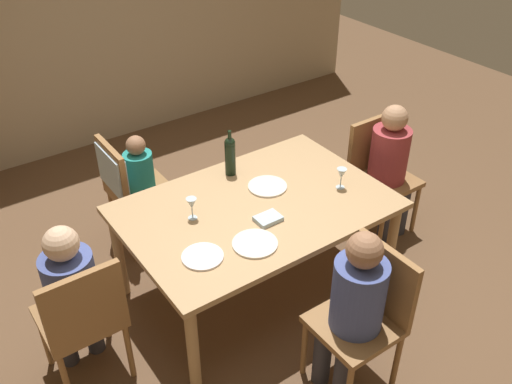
# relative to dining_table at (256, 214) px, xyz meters

# --- Properties ---
(ground_plane) EXTENTS (10.00, 10.00, 0.00)m
(ground_plane) POSITION_rel_dining_table_xyz_m (0.00, 0.00, -0.66)
(ground_plane) COLOR brown
(rear_room_partition) EXTENTS (6.40, 0.12, 2.70)m
(rear_room_partition) POSITION_rel_dining_table_xyz_m (0.00, 2.78, 0.69)
(rear_room_partition) COLOR tan
(rear_room_partition) RESTS_ON ground_plane
(dining_table) EXTENTS (1.72, 1.16, 0.74)m
(dining_table) POSITION_rel_dining_table_xyz_m (0.00, 0.00, 0.00)
(dining_table) COLOR tan
(dining_table) RESTS_ON ground_plane
(chair_right_end) EXTENTS (0.44, 0.44, 0.92)m
(chair_right_end) POSITION_rel_dining_table_xyz_m (1.24, 0.09, -0.13)
(chair_right_end) COLOR olive
(chair_right_end) RESTS_ON ground_plane
(chair_left_end) EXTENTS (0.44, 0.44, 0.92)m
(chair_left_end) POSITION_rel_dining_table_xyz_m (-1.24, -0.09, -0.13)
(chair_left_end) COLOR olive
(chair_left_end) RESTS_ON ground_plane
(chair_near) EXTENTS (0.44, 0.44, 0.92)m
(chair_near) POSITION_rel_dining_table_xyz_m (0.09, -0.96, -0.13)
(chair_near) COLOR olive
(chair_near) RESTS_ON ground_plane
(chair_far_left) EXTENTS (0.46, 0.44, 0.92)m
(chair_far_left) POSITION_rel_dining_table_xyz_m (-0.51, 0.96, -0.07)
(chair_far_left) COLOR olive
(chair_far_left) RESTS_ON ground_plane
(person_woman_host) EXTENTS (0.29, 0.34, 1.10)m
(person_woman_host) POSITION_rel_dining_table_xyz_m (1.24, -0.03, -0.02)
(person_woman_host) COLOR #33333D
(person_woman_host) RESTS_ON ground_plane
(person_man_bearded) EXTENTS (0.29, 0.33, 1.09)m
(person_man_bearded) POSITION_rel_dining_table_xyz_m (-1.24, 0.03, -0.03)
(person_man_bearded) COLOR #33333D
(person_man_bearded) RESTS_ON ground_plane
(person_man_guest) EXTENTS (0.34, 0.29, 1.11)m
(person_man_guest) POSITION_rel_dining_table_xyz_m (-0.03, -0.96, -0.02)
(person_man_guest) COLOR #33333D
(person_man_guest) RESTS_ON ground_plane
(person_child_small) EXTENTS (0.25, 0.22, 0.94)m
(person_child_small) POSITION_rel_dining_table_xyz_m (-0.36, 0.96, -0.10)
(person_child_small) COLOR #33333D
(person_child_small) RESTS_ON ground_plane
(wine_bottle_tall_green) EXTENTS (0.08, 0.08, 0.34)m
(wine_bottle_tall_green) POSITION_rel_dining_table_xyz_m (0.07, 0.41, 0.23)
(wine_bottle_tall_green) COLOR black
(wine_bottle_tall_green) RESTS_ON dining_table
(wine_glass_near_left) EXTENTS (0.07, 0.07, 0.15)m
(wine_glass_near_left) POSITION_rel_dining_table_xyz_m (-0.41, 0.11, 0.18)
(wine_glass_near_left) COLOR silver
(wine_glass_near_left) RESTS_ON dining_table
(wine_glass_centre) EXTENTS (0.07, 0.07, 0.15)m
(wine_glass_centre) POSITION_rel_dining_table_xyz_m (0.59, -0.16, 0.18)
(wine_glass_centre) COLOR silver
(wine_glass_centre) RESTS_ON dining_table
(dinner_plate_host) EXTENTS (0.27, 0.27, 0.01)m
(dinner_plate_host) POSITION_rel_dining_table_xyz_m (-0.24, -0.33, 0.08)
(dinner_plate_host) COLOR silver
(dinner_plate_host) RESTS_ON dining_table
(dinner_plate_guest_left) EXTENTS (0.24, 0.24, 0.01)m
(dinner_plate_guest_left) POSITION_rel_dining_table_xyz_m (-0.55, -0.25, 0.08)
(dinner_plate_guest_left) COLOR white
(dinner_plate_guest_left) RESTS_ON dining_table
(dinner_plate_guest_right) EXTENTS (0.27, 0.27, 0.01)m
(dinner_plate_guest_right) POSITION_rel_dining_table_xyz_m (0.18, 0.12, 0.08)
(dinner_plate_guest_right) COLOR silver
(dinner_plate_guest_right) RESTS_ON dining_table
(folded_napkin) EXTENTS (0.16, 0.12, 0.03)m
(folded_napkin) POSITION_rel_dining_table_xyz_m (-0.04, -0.18, 0.09)
(folded_napkin) COLOR #ADC6D6
(folded_napkin) RESTS_ON dining_table
(handbag) EXTENTS (0.14, 0.29, 0.22)m
(handbag) POSITION_rel_dining_table_xyz_m (-0.04, 0.96, -0.55)
(handbag) COLOR brown
(handbag) RESTS_ON ground_plane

